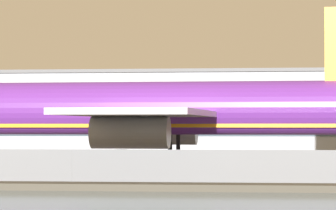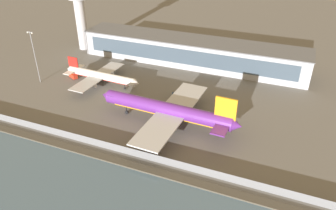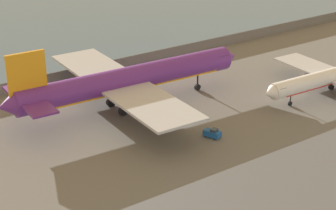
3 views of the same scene
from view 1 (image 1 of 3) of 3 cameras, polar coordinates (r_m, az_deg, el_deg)
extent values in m
plane|color=#66635E|center=(90.97, -3.46, -4.11)|extent=(500.00, 500.00, 0.00)
cube|color=#474238|center=(70.89, -6.37, -4.70)|extent=(320.00, 3.00, 0.50)
cube|color=slate|center=(75.22, -5.60, -3.64)|extent=(280.00, 0.08, 2.78)
cylinder|color=slate|center=(75.22, -5.60, -3.64)|extent=(0.10, 0.10, 2.78)
cylinder|color=#602889|center=(95.78, -1.67, -0.19)|extent=(49.12, 6.92, 5.16)
cube|color=orange|center=(95.77, -1.67, -1.03)|extent=(41.74, 5.63, 0.93)
cube|color=#B7BABF|center=(83.77, -1.46, -0.47)|extent=(11.62, 23.88, 0.52)
cube|color=#B7BABF|center=(106.99, 0.76, -0.64)|extent=(11.62, 23.88, 0.52)
cylinder|color=#B7BABF|center=(85.88, -2.21, -1.61)|extent=(6.95, 3.08, 2.84)
cylinder|color=#B7BABF|center=(105.34, -0.18, -1.55)|extent=(6.95, 3.08, 2.84)
cylinder|color=black|center=(92.56, 0.12, -2.68)|extent=(0.41, 0.41, 3.02)
cylinder|color=black|center=(92.61, 0.12, -3.61)|extent=(1.70, 1.22, 1.66)
cylinder|color=black|center=(97.91, 0.59, -2.60)|extent=(0.41, 0.41, 3.02)
cylinder|color=black|center=(97.96, 0.59, -3.48)|extent=(1.70, 1.22, 1.66)
cube|color=#19519E|center=(117.06, -2.71, -3.11)|extent=(2.61, 3.56, 1.11)
cube|color=#283847|center=(117.43, -2.75, -2.71)|extent=(1.59, 1.50, 0.50)
cylinder|color=black|center=(117.92, -3.13, -3.29)|extent=(0.45, 0.73, 0.70)
cylinder|color=black|center=(118.18, -2.48, -3.28)|extent=(0.45, 0.73, 0.70)
cylinder|color=black|center=(115.98, -2.95, -3.32)|extent=(0.45, 0.73, 0.70)
cylinder|color=black|center=(116.24, -2.29, -3.32)|extent=(0.45, 0.73, 0.70)
cube|color=#9EA3AD|center=(154.45, -2.26, -0.61)|extent=(115.63, 18.45, 12.56)
cube|color=#3D4C5B|center=(145.28, -2.82, -0.32)|extent=(106.38, 0.16, 7.53)
cube|color=#5B5E63|center=(154.66, -2.25, 1.81)|extent=(116.23, 19.05, 0.50)
camera|label=2|loc=(67.65, 91.28, 68.31)|focal=35.00mm
camera|label=3|loc=(197.13, 18.96, 11.50)|focal=60.00mm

